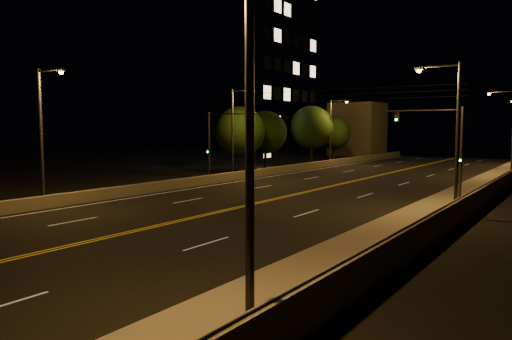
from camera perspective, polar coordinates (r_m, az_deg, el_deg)
The scene contains 22 objects.
road at distance 31.60m, azimuth -1.00°, elevation -4.07°, with size 18.00×120.00×0.02m, color black.
sidewalk at distance 27.01m, azimuth 18.27°, elevation -5.56°, with size 3.60×120.00×0.30m, color gray.
curb at distance 27.57m, azimuth 14.50°, elevation -5.42°, with size 0.14×120.00×0.15m, color gray.
parapet_wall at distance 26.52m, azimuth 21.75°, elevation -4.43°, with size 0.30×120.00×1.00m, color gray.
jersey_barrier at distance 37.82m, azimuth -13.07°, elevation -2.13°, with size 0.45×120.00×0.78m, color gray.
distant_building_left at distance 89.18m, azimuth 11.52°, elevation 4.57°, with size 8.00×8.00×9.14m, color gray.
parapet_rail at distance 26.44m, azimuth 21.79°, elevation -3.30°, with size 0.06×0.06×120.00m, color black.
lane_markings at distance 31.54m, azimuth -1.08°, elevation -4.07°, with size 17.32×116.00×0.00m.
streetlight_0 at distance 10.77m, azimuth -2.03°, elevation 4.84°, with size 2.55×0.28×8.47m.
streetlight_1 at distance 29.56m, azimuth 21.52°, elevation 4.54°, with size 2.55×0.28×8.47m.
streetlight_2 at distance 53.00m, azimuth 27.01°, elevation 4.36°, with size 2.55×0.28×8.47m.
streetlight_4 at distance 33.12m, azimuth -23.10°, elevation 4.50°, with size 2.55×0.28×8.47m.
streetlight_5 at distance 46.97m, azimuth -2.40°, elevation 4.89°, with size 2.55×0.28×8.47m.
streetlight_6 at distance 65.45m, azimuth 8.74°, elevation 4.84°, with size 2.55×0.28×8.47m.
traffic_signal_right at distance 34.81m, azimuth 20.84°, elevation 2.95°, with size 5.11×0.31×6.26m.
traffic_signal_left at distance 43.12m, azimuth -4.38°, elevation 3.57°, with size 5.11×0.31×6.26m.
overhead_wires at distance 39.47m, azimuth 6.95°, elevation 8.44°, with size 22.00×0.03×0.83m.
building_tower at distance 73.86m, azimuth -4.20°, elevation 12.41°, with size 24.00×15.00×30.36m.
tree_0 at distance 52.29m, azimuth -1.84°, elevation 4.41°, with size 5.26×5.26×7.12m.
tree_1 at distance 59.11m, azimuth 1.09°, elevation 4.32°, with size 5.08×5.08×6.89m.
tree_2 at distance 66.72m, azimuth 6.36°, elevation 4.85°, with size 5.75×5.75×7.79m.
tree_3 at distance 72.83m, azimuth 8.89°, elevation 4.18°, with size 4.80×4.80×6.50m.
Camera 1 is at (17.80, -5.64, 4.94)m, focal length 35.00 mm.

